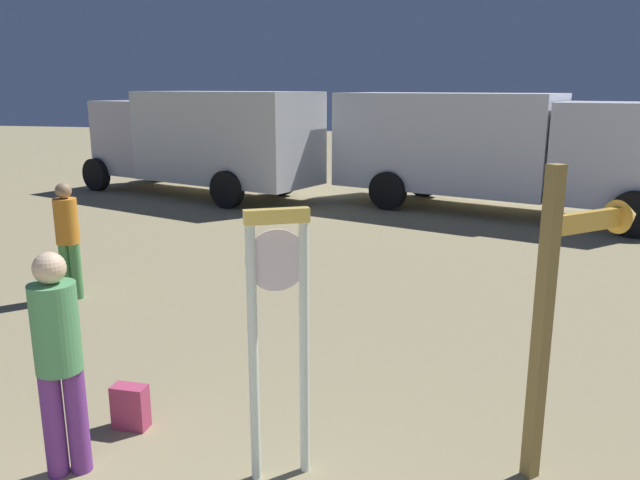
% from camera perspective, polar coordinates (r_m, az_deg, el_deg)
% --- Properties ---
extents(standing_clock, '(0.44, 0.29, 2.03)m').
position_cam_1_polar(standing_clock, '(4.46, -3.83, -6.82)').
color(standing_clock, white).
rests_on(standing_clock, ground_plane).
extents(arrow_sign, '(0.83, 0.78, 2.33)m').
position_cam_1_polar(arrow_sign, '(4.85, 22.30, -3.16)').
color(arrow_sign, olive).
rests_on(arrow_sign, ground_plane).
extents(person_near_clock, '(0.33, 0.33, 1.72)m').
position_cam_1_polar(person_near_clock, '(4.95, -22.72, -9.55)').
color(person_near_clock, '#723389').
rests_on(person_near_clock, ground_plane).
extents(backpack, '(0.29, 0.20, 0.38)m').
position_cam_1_polar(backpack, '(5.73, -16.84, -14.34)').
color(backpack, '#B33C5E').
rests_on(backpack, ground_plane).
extents(person_distant, '(0.31, 0.31, 1.60)m').
position_cam_1_polar(person_distant, '(9.09, -22.00, 0.45)').
color(person_distant, '#4D934E').
rests_on(person_distant, ground_plane).
extents(box_truck_near, '(7.64, 4.58, 2.70)m').
position_cam_1_polar(box_truck_near, '(15.09, 14.68, 8.35)').
color(box_truck_near, silver).
rests_on(box_truck_near, ground_plane).
extents(box_truck_far, '(7.13, 4.42, 2.73)m').
position_cam_1_polar(box_truck_far, '(17.01, -10.52, 9.13)').
color(box_truck_far, silver).
rests_on(box_truck_far, ground_plane).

